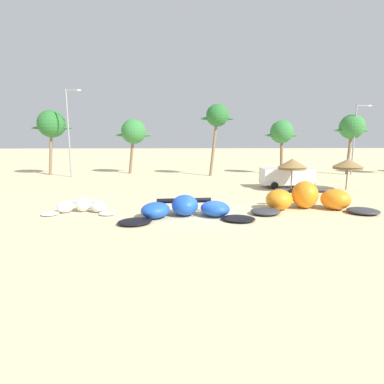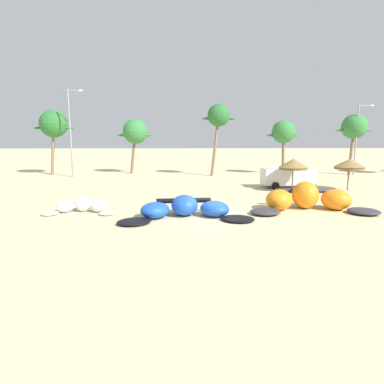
% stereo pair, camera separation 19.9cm
% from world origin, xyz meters
% --- Properties ---
extents(ground_plane, '(260.00, 260.00, 0.00)m').
position_xyz_m(ground_plane, '(0.00, 0.00, 0.00)').
color(ground_plane, beige).
extents(kite_far_left, '(4.76, 2.14, 0.97)m').
position_xyz_m(kite_far_left, '(-8.27, 0.54, 0.37)').
color(kite_far_left, white).
rests_on(kite_far_left, ground).
extents(kite_left, '(8.07, 3.95, 1.24)m').
position_xyz_m(kite_left, '(-1.81, -0.87, 0.48)').
color(kite_left, black).
rests_on(kite_left, ground).
extents(kite_left_of_center, '(8.41, 3.85, 1.79)m').
position_xyz_m(kite_left_of_center, '(6.15, 0.79, 0.69)').
color(kite_left_of_center, '#333338').
rests_on(kite_left_of_center, ground).
extents(beach_umbrella_near_van, '(2.47, 2.47, 2.87)m').
position_xyz_m(beach_umbrella_near_van, '(7.60, 7.75, 2.41)').
color(beach_umbrella_near_van, brown).
rests_on(beach_umbrella_near_van, ground).
extents(beach_umbrella_middle, '(2.59, 2.59, 2.80)m').
position_xyz_m(beach_umbrella_middle, '(12.85, 8.34, 2.35)').
color(beach_umbrella_middle, brown).
rests_on(beach_umbrella_middle, ground).
extents(parked_van, '(4.83, 2.28, 1.84)m').
position_xyz_m(parked_van, '(7.84, 9.94, 1.09)').
color(parked_van, silver).
rests_on(parked_van, ground).
extents(palm_leftmost, '(5.10, 3.40, 8.09)m').
position_xyz_m(palm_leftmost, '(-18.10, 21.60, 6.32)').
color(palm_leftmost, '#7F6647').
rests_on(palm_leftmost, ground).
extents(palm_left, '(4.82, 3.21, 7.09)m').
position_xyz_m(palm_left, '(-8.10, 22.79, 5.42)').
color(palm_left, brown).
rests_on(palm_left, ground).
extents(palm_left_of_gap, '(4.08, 2.72, 8.72)m').
position_xyz_m(palm_left_of_gap, '(2.45, 19.71, 7.18)').
color(palm_left_of_gap, '#7F6647').
rests_on(palm_left_of_gap, ground).
extents(palm_center_left, '(4.39, 2.93, 6.89)m').
position_xyz_m(palm_center_left, '(10.95, 21.22, 5.34)').
color(palm_center_left, brown).
rests_on(palm_center_left, ground).
extents(palm_center_right, '(4.64, 3.09, 7.61)m').
position_xyz_m(palm_center_right, '(19.75, 20.65, 5.97)').
color(palm_center_right, '#7F6647').
rests_on(palm_center_right, ground).
extents(lamppost_west, '(1.85, 0.24, 10.22)m').
position_xyz_m(lamppost_west, '(-15.06, 19.08, 5.66)').
color(lamppost_west, gray).
rests_on(lamppost_west, ground).
extents(lamppost_west_center, '(1.99, 0.24, 8.70)m').
position_xyz_m(lamppost_west_center, '(19.85, 19.79, 4.91)').
color(lamppost_west_center, gray).
rests_on(lamppost_west_center, ground).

